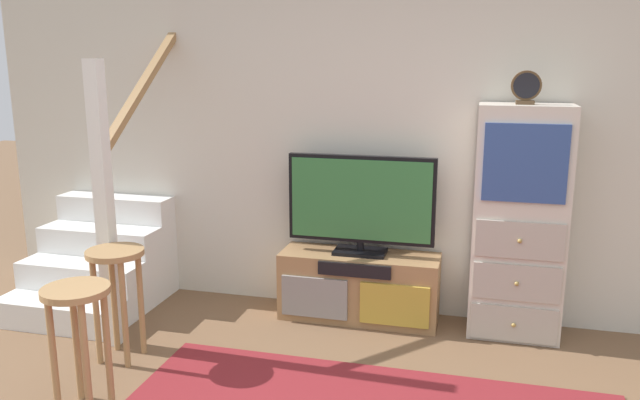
{
  "coord_description": "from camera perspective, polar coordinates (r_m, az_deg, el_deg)",
  "views": [
    {
      "loc": [
        0.47,
        -1.89,
        1.79
      ],
      "look_at": [
        -0.46,
        1.71,
        0.96
      ],
      "focal_mm": 35.07,
      "sensor_mm": 36.0,
      "label": 1
    }
  ],
  "objects": [
    {
      "name": "back_wall",
      "position": [
        4.39,
        8.32,
        6.77
      ],
      "size": [
        6.4,
        0.12,
        2.7
      ],
      "primitive_type": "cube",
      "color": "beige",
      "rests_on": "ground_plane"
    },
    {
      "name": "media_console",
      "position": [
        4.43,
        3.58,
        -7.89
      ],
      "size": [
        1.1,
        0.38,
        0.47
      ],
      "color": "#997047",
      "rests_on": "ground_plane"
    },
    {
      "name": "television",
      "position": [
        4.28,
        3.75,
        -0.21
      ],
      "size": [
        1.01,
        0.22,
        0.69
      ],
      "color": "black",
      "rests_on": "media_console"
    },
    {
      "name": "side_cabinet",
      "position": [
        4.23,
        17.69,
        -2.08
      ],
      "size": [
        0.58,
        0.38,
        1.52
      ],
      "color": "beige",
      "rests_on": "ground_plane"
    },
    {
      "name": "desk_clock",
      "position": [
        4.08,
        18.29,
        9.73
      ],
      "size": [
        0.18,
        0.08,
        0.21
      ],
      "color": "#4C3823",
      "rests_on": "side_cabinet"
    },
    {
      "name": "staircase",
      "position": [
        5.11,
        -18.29,
        -4.16
      ],
      "size": [
        1.0,
        1.36,
        2.2
      ],
      "color": "white",
      "rests_on": "ground_plane"
    },
    {
      "name": "bar_stool_near",
      "position": [
        3.45,
        -21.21,
        -10.1
      ],
      "size": [
        0.34,
        0.34,
        0.68
      ],
      "color": "#A37A4C",
      "rests_on": "ground_plane"
    },
    {
      "name": "bar_stool_far",
      "position": [
        3.95,
        -18.05,
        -6.79
      ],
      "size": [
        0.34,
        0.34,
        0.69
      ],
      "color": "#A37A4C",
      "rests_on": "ground_plane"
    }
  ]
}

